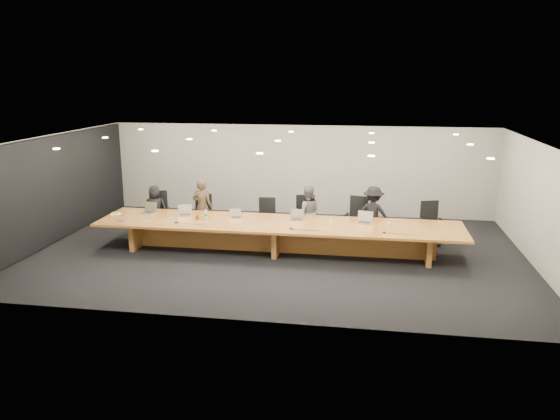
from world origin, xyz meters
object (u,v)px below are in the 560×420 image
object	(u,v)px
chair_right	(356,218)
person_b	(202,207)
chair_mid_left	(266,218)
laptop_b	(185,210)
person_d	(373,214)
paper_cup_near	(331,222)
chair_left	(201,214)
mic_center	(291,228)
mic_left	(176,222)
mic_right	(384,232)
paper_cup_far	(389,224)
water_bottle	(206,215)
amber_mug	(197,217)
laptop_a	(148,208)
chair_far_right	(432,223)
chair_mid_right	(306,217)
conference_table	(278,232)
laptop_d	(297,215)
chair_far_left	(158,212)
person_a	(155,209)
laptop_c	(236,213)
person_c	(307,213)
av_box	(123,220)
laptop_e	(364,218)

from	to	relation	value
chair_right	person_b	size ratio (longest dim) A/B	0.76
chair_mid_left	laptop_b	world-z (taller)	chair_mid_left
person_d	paper_cup_near	distance (m)	1.55
chair_left	mic_center	distance (m)	3.27
chair_right	mic_left	xyz separation A→B (m)	(-4.36, -1.76, 0.17)
person_d	mic_right	xyz separation A→B (m)	(0.25, -1.76, 0.02)
chair_right	paper_cup_far	world-z (taller)	chair_right
water_bottle	amber_mug	world-z (taller)	water_bottle
person_d	laptop_a	world-z (taller)	person_d
chair_far_right	person_d	size ratio (longest dim) A/B	0.75
laptop_a	chair_far_right	bearing A→B (deg)	21.61
person_d	chair_left	bearing A→B (deg)	12.89
chair_far_right	mic_left	bearing A→B (deg)	179.46
paper_cup_far	mic_left	xyz separation A→B (m)	(-5.17, -0.54, -0.03)
chair_mid_right	paper_cup_near	world-z (taller)	chair_mid_right
conference_table	person_d	world-z (taller)	person_d
chair_mid_right	mic_left	distance (m)	3.44
laptop_d	water_bottle	xyz separation A→B (m)	(-2.27, -0.34, -0.01)
chair_mid_right	paper_cup_far	distance (m)	2.41
chair_mid_right	chair_far_left	bearing A→B (deg)	169.57
amber_mug	laptop_b	bearing A→B (deg)	140.91
person_a	mic_center	size ratio (longest dim) A/B	12.17
chair_right	mic_right	bearing A→B (deg)	-55.70
paper_cup_near	laptop_d	bearing A→B (deg)	164.47
chair_mid_right	mic_left	world-z (taller)	chair_mid_right
chair_mid_left	mic_left	bearing A→B (deg)	-142.30
chair_far_left	laptop_d	size ratio (longest dim) A/B	3.62
mic_center	conference_table	bearing A→B (deg)	128.51
paper_cup_near	chair_left	bearing A→B (deg)	163.07
laptop_a	chair_far_left	bearing A→B (deg)	108.16
chair_far_left	laptop_c	world-z (taller)	chair_far_left
mic_center	person_d	bearing A→B (deg)	42.97
person_d	mic_center	distance (m)	2.62
chair_left	paper_cup_near	world-z (taller)	chair_left
person_c	paper_cup_near	xyz separation A→B (m)	(0.70, -1.07, 0.06)
chair_right	person_a	bearing A→B (deg)	-165.10
laptop_b	chair_right	bearing A→B (deg)	-6.35
person_a	laptop_a	distance (m)	0.89
chair_left	mic_left	bearing A→B (deg)	-91.08
mic_right	laptop_a	bearing A→B (deg)	171.74
person_a	person_d	bearing A→B (deg)	168.93
person_a	mic_left	xyz separation A→B (m)	(1.22, -1.66, 0.10)
chair_far_left	laptop_b	world-z (taller)	chair_far_left
person_a	av_box	bearing A→B (deg)	73.18
paper_cup_near	mic_center	bearing A→B (deg)	-145.06
mic_center	laptop_e	bearing A→B (deg)	25.23
chair_mid_left	person_b	size ratio (longest dim) A/B	0.69
person_d	laptop_b	xyz separation A→B (m)	(-4.82, -0.94, 0.14)
conference_table	mic_right	distance (m)	2.63
laptop_a	water_bottle	size ratio (longest dim) A/B	1.53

